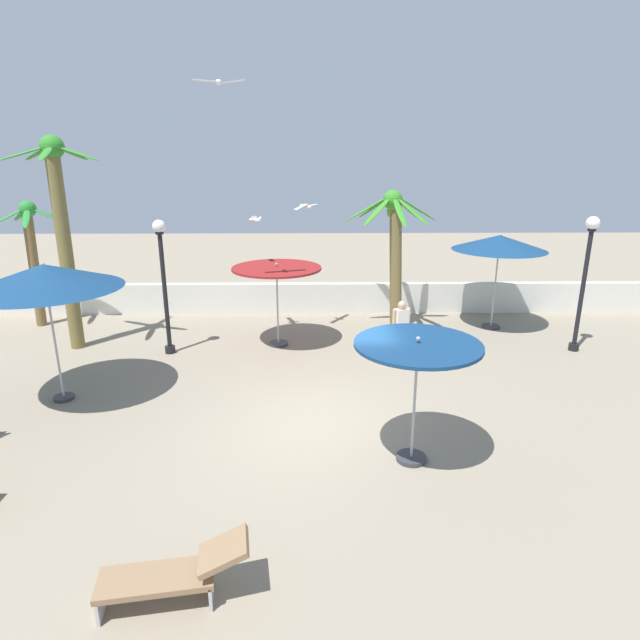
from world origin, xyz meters
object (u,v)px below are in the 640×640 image
patio_umbrella_2 (277,273)px  guest_0 (401,324)px  lamp_post_0 (585,271)px  seagull_0 (255,219)px  seagull_2 (218,82)px  palm_tree_2 (32,249)px  seagull_1 (306,207)px  patio_umbrella_0 (44,277)px  lounge_chair_0 (175,573)px  palm_tree_1 (62,225)px  lamp_post_1 (163,276)px  patio_umbrella_1 (499,243)px  patio_umbrella_3 (417,355)px  palm_tree_0 (395,243)px

patio_umbrella_2 → guest_0: size_ratio=1.56×
lamp_post_0 → seagull_0: size_ratio=3.35×
seagull_0 → seagull_2: size_ratio=1.02×
palm_tree_2 → seagull_1: palm_tree_2 is taller
patio_umbrella_0 → seagull_1: seagull_1 is taller
patio_umbrella_0 → lounge_chair_0: 7.35m
seagull_2 → palm_tree_1: bearing=157.3°
palm_tree_2 → seagull_0: (7.12, -1.03, 1.03)m
patio_umbrella_2 → lamp_post_1: size_ratio=0.68×
patio_umbrella_2 → patio_umbrella_1: bearing=12.6°
seagull_2 → patio_umbrella_1: bearing=24.8°
guest_0 → palm_tree_2: bearing=164.6°
palm_tree_2 → guest_0: size_ratio=2.47×
palm_tree_1 → guest_0: bearing=-6.2°
patio_umbrella_3 → seagull_0: seagull_0 is taller
lamp_post_0 → seagull_1: bearing=166.8°
patio_umbrella_3 → seagull_1: seagull_1 is taller
patio_umbrella_0 → lamp_post_1: (1.67, 2.91, -0.64)m
seagull_0 → seagull_1: 1.53m
patio_umbrella_1 → seagull_0: size_ratio=2.68×
palm_tree_0 → lamp_post_0: (4.93, -1.97, -0.47)m
guest_0 → seagull_2: size_ratio=1.46×
patio_umbrella_2 → seagull_2: size_ratio=2.28×
lounge_chair_0 → palm_tree_2: bearing=122.2°
patio_umbrella_2 → patio_umbrella_3: (2.79, -6.12, -0.09)m
lounge_chair_0 → seagull_2: (-0.30, 7.12, 6.41)m
lamp_post_1 → seagull_2: bearing=-36.6°
palm_tree_2 → seagull_1: 8.73m
palm_tree_0 → seagull_1: bearing=-176.2°
lounge_chair_0 → seagull_0: 10.64m
patio_umbrella_3 → seagull_1: 7.81m
patio_umbrella_1 → palm_tree_0: (-3.25, -0.11, 0.04)m
patio_umbrella_2 → guest_0: patio_umbrella_2 is taller
patio_umbrella_1 → seagull_0: (-7.41, -0.55, 0.80)m
lamp_post_1 → lounge_chair_0: (2.30, -8.60, -1.80)m
seagull_1 → palm_tree_1: bearing=-168.7°
lounge_chair_0 → palm_tree_0: bearing=68.3°
palm_tree_0 → seagull_1: 2.91m
patio_umbrella_0 → seagull_2: seagull_2 is taller
palm_tree_1 → guest_0: size_ratio=3.59×
palm_tree_1 → lamp_post_1: (2.75, -0.50, -1.30)m
patio_umbrella_3 → lamp_post_1: (-5.79, 5.52, 0.15)m
palm_tree_0 → palm_tree_2: 11.30m
palm_tree_1 → palm_tree_2: (-2.02, 2.09, -1.00)m
patio_umbrella_0 → patio_umbrella_2: 5.89m
palm_tree_1 → seagull_1: bearing=11.3°
patio_umbrella_2 → lamp_post_0: bearing=-3.9°
palm_tree_0 → lamp_post_1: bearing=-163.0°
patio_umbrella_1 → seagull_0: seagull_0 is taller
lamp_post_0 → guest_0: lamp_post_0 is taller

